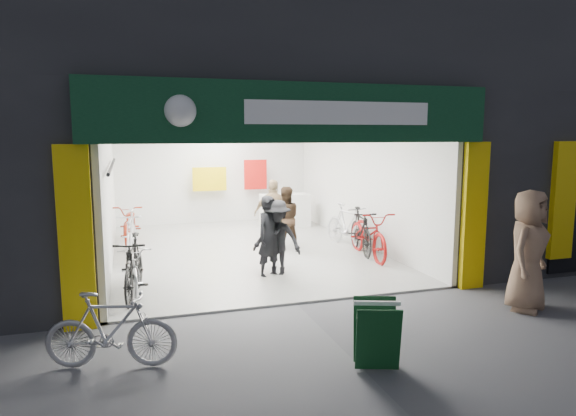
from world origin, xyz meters
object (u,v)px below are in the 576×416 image
bike_left_front (133,267)px  bike_right_front (361,231)px  pedestrian_near (528,251)px  sandwich_board (377,333)px  parked_bike (111,330)px

bike_left_front → bike_right_front: 5.17m
pedestrian_near → sandwich_board: (-3.17, -1.13, -0.51)m
bike_right_front → parked_bike: 6.87m
bike_left_front → pedestrian_near: bearing=-29.2°
parked_bike → sandwich_board: size_ratio=1.95×
bike_right_front → pedestrian_near: 4.29m
parked_bike → pedestrian_near: bearing=-73.0°
bike_left_front → bike_right_front: (5.00, 1.32, 0.11)m
bike_left_front → sandwich_board: 4.81m
parked_bike → sandwich_board: bearing=-92.5°
bike_right_front → parked_bike: bearing=-129.6°
bike_right_front → pedestrian_near: pedestrian_near is taller
bike_right_front → sandwich_board: bike_right_front is taller
parked_bike → pedestrian_near: (6.13, 0.18, 0.48)m
bike_right_front → pedestrian_near: bearing=-67.9°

